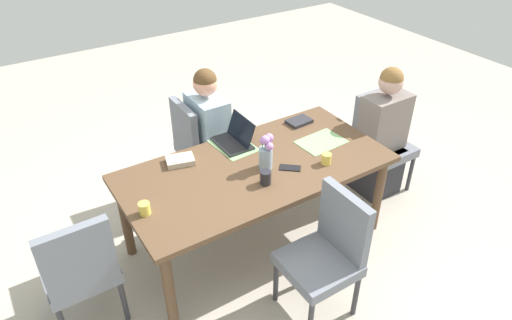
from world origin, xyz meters
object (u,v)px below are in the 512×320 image
dining_table (256,174)px  chair_head_right_left_near (379,137)px  chair_far_left_mid (198,144)px  chair_near_left_far (328,250)px  chair_head_left_right_near (79,268)px  phone_black (290,168)px  coffee_mug_centre_left (326,159)px  book_red_cover (299,121)px  coffee_mug_near_right (266,178)px  book_blue_cover (180,160)px  laptop_far_left_mid (235,139)px  person_far_left_mid (209,142)px  coffee_mug_near_left (144,208)px  flower_vase (266,152)px  person_head_right_left_near (381,140)px

dining_table → chair_head_right_left_near: bearing=2.8°
chair_far_left_mid → chair_near_left_far: size_ratio=1.00×
chair_near_left_far → chair_head_left_right_near: 1.55m
phone_black → coffee_mug_centre_left: bearing=-158.5°
coffee_mug_centre_left → chair_head_right_left_near: bearing=19.3°
coffee_mug_centre_left → phone_black: 0.27m
dining_table → coffee_mug_centre_left: 0.52m
coffee_mug_centre_left → book_red_cover: size_ratio=0.40×
coffee_mug_near_right → book_blue_cover: (-0.39, 0.54, -0.03)m
chair_head_right_left_near → laptop_far_left_mid: laptop_far_left_mid is taller
person_far_left_mid → chair_near_left_far: bearing=-88.3°
chair_head_right_left_near → coffee_mug_near_left: size_ratio=11.05×
laptop_far_left_mid → coffee_mug_near_right: 0.56m
coffee_mug_near_left → coffee_mug_centre_left: 1.33m
coffee_mug_near_right → laptop_far_left_mid: bearing=81.0°
chair_head_right_left_near → flower_vase: (-1.30, -0.12, 0.36)m
person_far_left_mid → book_red_cover: (0.63, -0.43, 0.21)m
flower_vase → book_red_cover: 0.72m
chair_head_left_right_near → laptop_far_left_mid: bearing=16.7°
coffee_mug_centre_left → person_head_right_left_near: bearing=16.0°
laptop_far_left_mid → coffee_mug_near_right: laptop_far_left_mid is taller
laptop_far_left_mid → phone_black: (0.16, -0.50, -0.04)m
chair_head_right_left_near → flower_vase: 1.35m
dining_table → book_blue_cover: size_ratio=9.78×
chair_head_right_left_near → laptop_far_left_mid: size_ratio=2.81×
chair_head_right_left_near → person_far_left_mid: size_ratio=0.75×
chair_far_left_mid → chair_near_left_far: same height
chair_near_left_far → book_red_cover: (0.59, 1.11, 0.24)m
flower_vase → book_blue_cover: (-0.50, 0.38, -0.11)m
chair_head_right_left_near → phone_black: (-1.16, -0.23, 0.23)m
coffee_mug_near_left → chair_far_left_mid: bearing=48.1°
dining_table → chair_near_left_far: 0.79m
chair_far_left_mid → phone_black: (0.25, -0.99, 0.23)m
coffee_mug_near_left → book_blue_cover: (0.43, 0.40, -0.02)m
chair_far_left_mid → chair_near_left_far: bearing=-85.7°
coffee_mug_near_left → book_blue_cover: bearing=43.1°
dining_table → flower_vase: size_ratio=7.34×
person_far_left_mid → chair_head_left_right_near: (-1.34, -0.84, -0.03)m
chair_head_left_right_near → book_blue_cover: chair_head_left_right_near is taller
person_head_right_left_near → chair_near_left_far: size_ratio=1.33×
laptop_far_left_mid → book_blue_cover: laptop_far_left_mid is taller
flower_vase → book_red_cover: size_ratio=1.33×
chair_near_left_far → coffee_mug_near_right: size_ratio=9.08×
laptop_far_left_mid → dining_table: bearing=-94.7°
dining_table → chair_near_left_far: size_ratio=2.17×
chair_head_left_right_near → laptop_far_left_mid: (1.36, 0.41, 0.27)m
book_red_cover → phone_black: (-0.45, -0.50, -0.01)m
chair_head_left_right_near → coffee_mug_near_right: chair_head_left_right_near is taller
coffee_mug_centre_left → book_blue_cover: 1.06m
chair_head_right_left_near → book_blue_cover: size_ratio=4.50×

